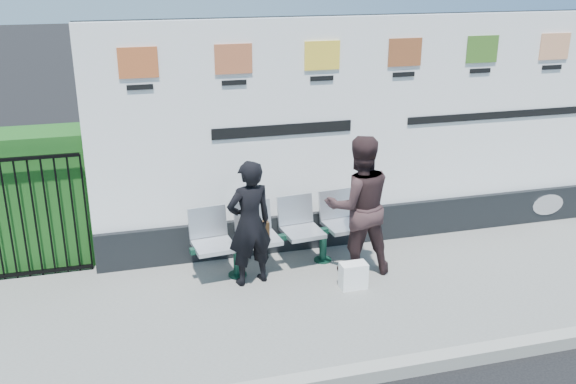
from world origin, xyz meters
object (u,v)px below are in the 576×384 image
object	(u,v)px
woman_left	(250,223)
woman_right	(359,205)
bench	(281,251)
billboard	(397,146)

from	to	relation	value
woman_left	woman_right	size ratio (longest dim) A/B	0.88
bench	woman_right	bearing A→B (deg)	-25.34
billboard	woman_right	world-z (taller)	billboard
billboard	bench	xyz separation A→B (m)	(-1.76, -0.58, -1.07)
bench	woman_right	distance (m)	1.13
bench	woman_right	xyz separation A→B (m)	(0.89, -0.32, 0.63)
billboard	woman_right	bearing A→B (deg)	-134.23
woman_left	woman_right	bearing A→B (deg)	164.84
bench	billboard	bearing A→B (deg)	12.58
billboard	woman_left	world-z (taller)	billboard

